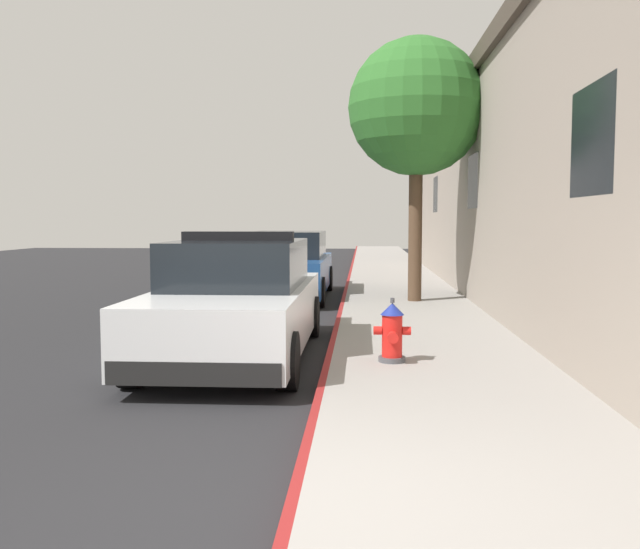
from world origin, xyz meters
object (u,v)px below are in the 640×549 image
police_cruiser (238,302)px  street_tree (417,108)px  parked_car_silver_ahead (288,266)px  fire_hydrant (392,332)px

police_cruiser → street_tree: size_ratio=0.90×
parked_car_silver_ahead → street_tree: (2.84, -1.79, 3.36)m
parked_car_silver_ahead → street_tree: bearing=-32.2°
fire_hydrant → street_tree: street_tree is taller
parked_car_silver_ahead → fire_hydrant: (2.12, -8.01, -0.23)m
police_cruiser → parked_car_silver_ahead: bearing=90.9°
street_tree → fire_hydrant: bearing=-96.6°
police_cruiser → fire_hydrant: (2.01, -0.94, -0.24)m
parked_car_silver_ahead → police_cruiser: bearing=-89.1°
police_cruiser → street_tree: bearing=62.7°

